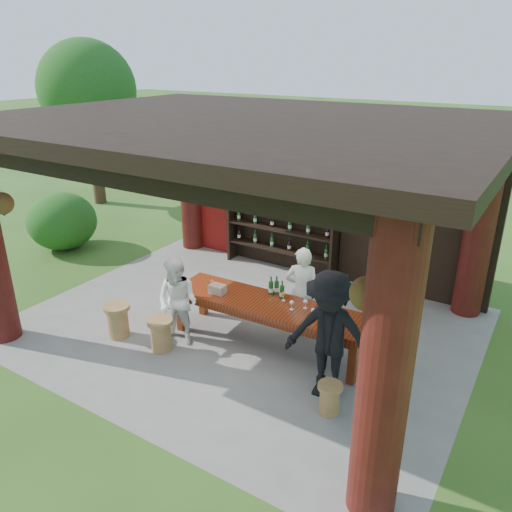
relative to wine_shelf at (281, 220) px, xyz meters
The scene contains 14 objects.
ground 2.77m from the wine_shelf, 74.85° to the right, with size 90.00×90.00×0.00m, color #2D5119.
pavilion 2.35m from the wine_shelf, 72.17° to the right, with size 7.50×6.00×3.60m.
wine_shelf is the anchor object (origin of this frame).
tasting_table 3.10m from the wine_shelf, 63.95° to the right, with size 3.28×0.96×0.75m.
stool_near_left 3.87m from the wine_shelf, 90.21° to the right, with size 0.41×0.41×0.54m.
stool_near_right 4.80m from the wine_shelf, 52.79° to the right, with size 0.33×0.33×0.43m.
stool_far_left 4.03m from the wine_shelf, 103.04° to the right, with size 0.43×0.43×0.57m.
host 2.72m from the wine_shelf, 53.29° to the right, with size 0.56×0.37×1.54m, color white.
guest_woman 3.47m from the wine_shelf, 88.71° to the right, with size 0.70×0.55×1.44m, color white.
guest_man 4.35m from the wine_shelf, 52.32° to the right, with size 1.19×0.68×1.84m, color black.
table_bottles 2.81m from the wine_shelf, 62.01° to the right, with size 0.30×0.18×0.31m.
table_glasses 3.29m from the wine_shelf, 55.55° to the right, with size 2.33×0.31×0.15m.
napkin_basket 2.95m from the wine_shelf, 81.08° to the right, with size 0.26×0.18×0.14m, color #BF6672.
shrubs 3.59m from the wine_shelf, 33.45° to the right, with size 14.33×8.80×1.36m.
Camera 1 is at (4.18, -6.28, 4.35)m, focal length 35.00 mm.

